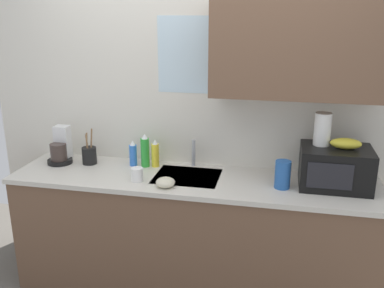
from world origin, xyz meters
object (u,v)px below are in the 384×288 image
(coffee_maker, at_px, (61,149))
(utensil_crock, at_px, (89,155))
(cereal_canister, at_px, (283,175))
(mug_white, at_px, (137,175))
(dish_soap_bottle_green, at_px, (145,151))
(banana_bunch, at_px, (346,143))
(small_bowl, at_px, (165,182))
(paper_towel_roll, at_px, (322,129))
(dish_soap_bottle_yellow, at_px, (155,154))
(microwave, at_px, (335,167))
(dish_soap_bottle_blue, at_px, (133,154))

(coffee_maker, xyz_separation_m, utensil_crock, (0.23, 0.01, -0.04))
(cereal_canister, bearing_deg, mug_white, -174.78)
(cereal_canister, distance_m, mug_white, 0.99)
(cereal_canister, bearing_deg, coffee_maker, 174.65)
(utensil_crock, bearing_deg, dish_soap_bottle_green, 4.39)
(banana_bunch, xyz_separation_m, small_bowl, (-1.16, -0.25, -0.27))
(cereal_canister, bearing_deg, paper_towel_roll, 32.01)
(dish_soap_bottle_yellow, bearing_deg, mug_white, -97.45)
(coffee_maker, relative_size, cereal_canister, 1.49)
(banana_bunch, relative_size, paper_towel_roll, 0.91)
(coffee_maker, bearing_deg, mug_white, -19.37)
(dish_soap_bottle_green, bearing_deg, utensil_crock, -175.61)
(cereal_canister, height_order, small_bowl, cereal_canister)
(paper_towel_roll, xyz_separation_m, dish_soap_bottle_green, (-1.26, 0.05, -0.26))
(dish_soap_bottle_yellow, distance_m, cereal_canister, 0.97)
(coffee_maker, bearing_deg, microwave, -1.69)
(dish_soap_bottle_yellow, bearing_deg, cereal_canister, -12.86)
(paper_towel_roll, bearing_deg, dish_soap_bottle_green, 177.56)
(coffee_maker, height_order, mug_white, coffee_maker)
(mug_white, bearing_deg, banana_bunch, 7.86)
(microwave, height_order, dish_soap_bottle_yellow, microwave)
(cereal_canister, bearing_deg, microwave, 16.17)
(utensil_crock, bearing_deg, paper_towel_roll, -0.67)
(banana_bunch, distance_m, small_bowl, 1.21)
(banana_bunch, bearing_deg, dish_soap_bottle_green, 175.80)
(microwave, xyz_separation_m, banana_bunch, (0.05, 0.00, 0.17))
(utensil_crock, bearing_deg, dish_soap_bottle_yellow, 5.09)
(paper_towel_roll, distance_m, utensil_crock, 1.73)
(dish_soap_bottle_green, relative_size, utensil_crock, 0.92)
(dish_soap_bottle_blue, bearing_deg, small_bowl, -45.07)
(small_bowl, bearing_deg, dish_soap_bottle_yellow, 116.20)
(utensil_crock, bearing_deg, mug_white, -28.62)
(microwave, bearing_deg, small_bowl, -167.33)
(paper_towel_roll, relative_size, dish_soap_bottle_blue, 1.12)
(dish_soap_bottle_blue, relative_size, mug_white, 2.07)
(banana_bunch, bearing_deg, paper_towel_roll, 161.57)
(microwave, distance_m, mug_white, 1.34)
(dish_soap_bottle_yellow, height_order, utensil_crock, utensil_crock)
(banana_bunch, height_order, paper_towel_roll, paper_towel_roll)
(dish_soap_bottle_green, relative_size, mug_white, 2.68)
(dish_soap_bottle_green, relative_size, small_bowl, 1.96)
(paper_towel_roll, xyz_separation_m, utensil_crock, (-1.70, 0.02, -0.31))
(dish_soap_bottle_yellow, distance_m, utensil_crock, 0.52)
(mug_white, bearing_deg, dish_soap_bottle_blue, 114.23)
(cereal_canister, xyz_separation_m, small_bowl, (-0.77, -0.15, -0.06))
(cereal_canister, height_order, mug_white, cereal_canister)
(cereal_canister, bearing_deg, dish_soap_bottle_yellow, 167.14)
(dish_soap_bottle_blue, bearing_deg, microwave, -4.08)
(microwave, relative_size, dish_soap_bottle_yellow, 2.16)
(microwave, height_order, paper_towel_roll, paper_towel_roll)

